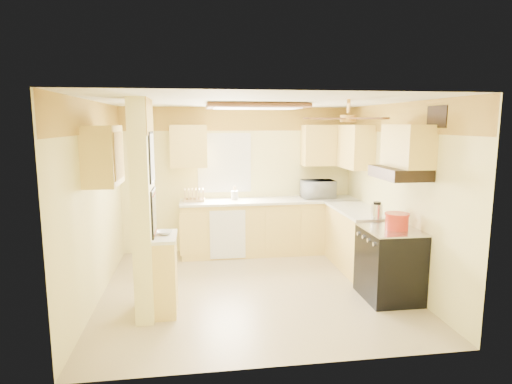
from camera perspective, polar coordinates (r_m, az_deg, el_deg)
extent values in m
plane|color=tan|center=(5.96, -0.29, -12.77)|extent=(4.00, 4.00, 0.00)
plane|color=white|center=(5.54, -0.31, 11.99)|extent=(4.00, 4.00, 0.00)
plane|color=#FBEE99|center=(7.48, -2.32, 1.65)|extent=(4.00, 0.00, 4.00)
plane|color=#FBEE99|center=(3.79, 3.71, -5.80)|extent=(4.00, 0.00, 4.00)
plane|color=#FBEE99|center=(5.70, -20.64, -1.30)|extent=(0.00, 3.80, 3.80)
plane|color=#FBEE99|center=(6.21, 18.29, -0.35)|extent=(0.00, 3.80, 3.80)
cube|color=#FFCF4B|center=(7.40, -2.35, 9.72)|extent=(4.00, 0.02, 0.40)
cube|color=#FBEE99|center=(5.06, -14.74, -2.28)|extent=(0.20, 0.70, 2.50)
cube|color=#F8D773|center=(5.25, -11.96, -10.82)|extent=(0.25, 0.55, 0.90)
cube|color=white|center=(5.11, -12.13, -5.86)|extent=(0.28, 0.58, 0.04)
cube|color=#F8D773|center=(7.41, 1.83, -4.73)|extent=(3.00, 0.60, 0.90)
cube|color=#F8D773|center=(6.80, 13.41, -6.25)|extent=(0.60, 1.40, 0.90)
cube|color=white|center=(7.30, 1.86, -1.16)|extent=(3.04, 0.64, 0.04)
cube|color=white|center=(6.68, 13.48, -2.37)|extent=(0.64, 1.44, 0.04)
cube|color=white|center=(7.02, -3.79, -5.69)|extent=(0.58, 0.02, 0.80)
cube|color=white|center=(7.41, -4.25, 3.89)|extent=(0.92, 0.02, 1.02)
cube|color=white|center=(7.42, -4.25, 3.90)|extent=(0.80, 0.02, 0.90)
cube|color=#F8D773|center=(7.21, -8.97, 6.05)|extent=(0.60, 0.35, 0.70)
cube|color=#F8D773|center=(7.58, 9.60, 6.18)|extent=(0.90, 0.35, 0.70)
cube|color=#F8D773|center=(7.22, 12.85, 5.94)|extent=(0.35, 1.00, 0.70)
cube|color=#F8D773|center=(5.35, -19.73, 4.59)|extent=(0.35, 0.75, 0.70)
cube|color=#F8D773|center=(5.57, 19.55, 5.79)|extent=(0.35, 0.76, 0.52)
cube|color=black|center=(5.78, 17.37, -9.18)|extent=(0.65, 0.76, 0.90)
cube|color=silver|center=(5.65, 17.59, -4.80)|extent=(0.66, 0.77, 0.02)
cylinder|color=silver|center=(5.33, 15.48, -6.72)|extent=(0.03, 0.05, 0.05)
cylinder|color=silver|center=(5.48, 14.77, -6.25)|extent=(0.03, 0.05, 0.05)
cylinder|color=silver|center=(5.62, 14.13, -5.84)|extent=(0.03, 0.05, 0.05)
cylinder|color=silver|center=(5.77, 13.49, -5.42)|extent=(0.03, 0.05, 0.05)
cube|color=black|center=(5.56, 18.59, 2.42)|extent=(0.50, 0.76, 0.14)
cube|color=black|center=(4.97, -13.76, 4.55)|extent=(0.02, 0.42, 0.57)
cube|color=white|center=(4.96, -13.69, 4.55)|extent=(0.01, 0.37, 0.52)
cube|color=black|center=(5.06, -13.48, -2.81)|extent=(0.02, 0.42, 0.57)
cube|color=yellow|center=(5.06, -13.41, -2.81)|extent=(0.01, 0.37, 0.52)
cube|color=brown|center=(6.05, -0.02, 11.37)|extent=(1.35, 0.95, 0.06)
cube|color=white|center=(6.04, -0.02, 11.13)|extent=(1.15, 0.75, 0.02)
cylinder|color=gold|center=(5.10, 12.25, 11.13)|extent=(0.04, 0.04, 0.16)
cylinder|color=gold|center=(5.09, 12.19, 9.56)|extent=(0.18, 0.18, 0.08)
cube|color=brown|center=(5.31, 14.86, 9.43)|extent=(0.55, 0.28, 0.01)
cube|color=brown|center=(5.34, 9.94, 9.60)|extent=(0.28, 0.55, 0.01)
cube|color=brown|center=(4.89, 9.29, 9.67)|extent=(0.55, 0.28, 0.01)
cube|color=brown|center=(4.85, 14.67, 9.50)|extent=(0.28, 0.55, 0.01)
cube|color=black|center=(5.34, 23.00, 9.23)|extent=(0.02, 0.40, 0.25)
imported|color=white|center=(7.50, 8.26, 0.38)|extent=(0.56, 0.38, 0.31)
imported|color=white|center=(5.13, -12.08, -5.32)|extent=(0.20, 0.20, 0.05)
cylinder|color=red|center=(5.64, 18.27, -3.82)|extent=(0.28, 0.28, 0.18)
cylinder|color=red|center=(5.62, 18.32, -2.80)|extent=(0.31, 0.31, 0.02)
cylinder|color=silver|center=(6.04, 15.82, -2.51)|extent=(0.15, 0.15, 0.20)
cylinder|color=black|center=(6.02, 15.87, -1.42)|extent=(0.10, 0.10, 0.03)
cube|color=#DCB87F|center=(7.23, -8.24, -1.05)|extent=(0.37, 0.29, 0.04)
cube|color=#DCB87F|center=(7.22, -9.42, -0.43)|extent=(0.02, 0.24, 0.20)
cube|color=#DCB87F|center=(7.21, -8.95, -0.41)|extent=(0.02, 0.24, 0.20)
cube|color=#DCB87F|center=(7.21, -8.48, -0.40)|extent=(0.02, 0.24, 0.20)
cube|color=#DCB87F|center=(7.21, -8.00, -0.39)|extent=(0.02, 0.24, 0.20)
cube|color=#DCB87F|center=(7.21, -7.53, -0.38)|extent=(0.02, 0.24, 0.20)
cube|color=#DCB87F|center=(7.21, -7.05, -0.37)|extent=(0.02, 0.24, 0.20)
cylinder|color=white|center=(7.21, -8.95, -0.41)|extent=(0.01, 0.20, 0.20)
cylinder|color=white|center=(7.21, -8.00, -0.39)|extent=(0.01, 0.20, 0.20)
cylinder|color=white|center=(7.28, -2.86, -0.45)|extent=(0.12, 0.12, 0.15)
cylinder|color=#DCB87F|center=(7.27, -2.70, -0.12)|extent=(0.01, 0.01, 0.23)
cylinder|color=#DCB87F|center=(7.29, -2.89, -0.10)|extent=(0.01, 0.01, 0.23)
cylinder|color=#DCB87F|center=(7.27, -3.03, -0.13)|extent=(0.01, 0.01, 0.23)
cylinder|color=#DCB87F|center=(7.25, -2.84, -0.15)|extent=(0.01, 0.01, 0.23)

